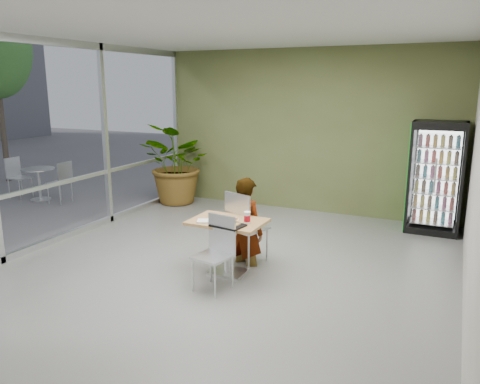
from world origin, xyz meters
name	(u,v)px	position (x,y,z in m)	size (l,w,h in m)	color
ground	(225,269)	(0.00, 0.00, 0.00)	(7.00, 7.00, 0.00)	slate
room_envelope	(224,155)	(0.00, 0.00, 1.60)	(6.00, 7.00, 3.20)	beige
storefront_frame	(55,143)	(-3.00, 0.00, 1.60)	(0.10, 7.00, 3.20)	silver
dining_table	(228,236)	(0.11, -0.12, 0.54)	(0.98, 0.69, 0.75)	tan
chair_far	(243,222)	(0.13, 0.32, 0.61)	(0.58, 0.59, 1.04)	silver
chair_near	(217,246)	(0.19, -0.56, 0.54)	(0.48, 0.48, 0.93)	silver
seated_woman	(246,231)	(0.16, 0.37, 0.47)	(0.57, 0.37, 1.55)	black
pizza_plate	(230,219)	(0.13, -0.10, 0.77)	(0.32, 0.25, 0.03)	white
soda_cup	(247,218)	(0.40, -0.13, 0.83)	(0.09, 0.09, 0.16)	white
napkin_stack	(203,221)	(-0.15, -0.31, 0.76)	(0.16, 0.16, 0.02)	white
cafeteria_tray	(228,225)	(0.23, -0.35, 0.76)	(0.40, 0.29, 0.02)	black
beverage_fridge	(436,177)	(2.48, 3.08, 0.96)	(0.87, 0.67, 1.91)	black
potted_plant	(179,164)	(-2.55, 2.88, 0.86)	(1.55, 1.34, 1.72)	#3B6F2C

